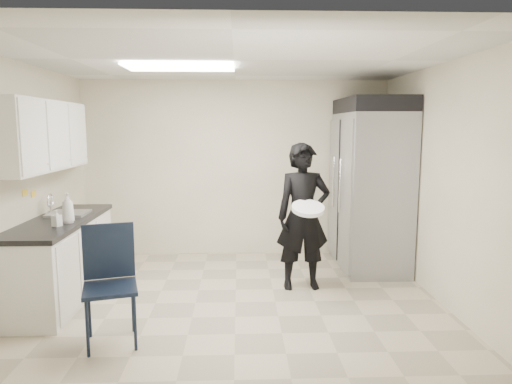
{
  "coord_description": "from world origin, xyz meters",
  "views": [
    {
      "loc": [
        0.05,
        -4.81,
        1.92
      ],
      "look_at": [
        0.23,
        0.2,
        1.2
      ],
      "focal_mm": 32.0,
      "sensor_mm": 36.0,
      "label": 1
    }
  ],
  "objects_px": {
    "man_tuxedo": "(303,217)",
    "commercial_fridge": "(370,191)",
    "folding_chair": "(110,288)",
    "lower_counter": "(61,261)"
  },
  "relations": [
    {
      "from": "man_tuxedo",
      "to": "commercial_fridge",
      "type": "bearing_deg",
      "value": 34.82
    },
    {
      "from": "folding_chair",
      "to": "man_tuxedo",
      "type": "distance_m",
      "value": 2.36
    },
    {
      "from": "man_tuxedo",
      "to": "folding_chair",
      "type": "bearing_deg",
      "value": -148.04
    },
    {
      "from": "commercial_fridge",
      "to": "lower_counter",
      "type": "bearing_deg",
      "value": -164.12
    },
    {
      "from": "commercial_fridge",
      "to": "folding_chair",
      "type": "relative_size",
      "value": 2.06
    },
    {
      "from": "commercial_fridge",
      "to": "man_tuxedo",
      "type": "height_order",
      "value": "commercial_fridge"
    },
    {
      "from": "man_tuxedo",
      "to": "lower_counter",
      "type": "bearing_deg",
      "value": -178.79
    },
    {
      "from": "commercial_fridge",
      "to": "man_tuxedo",
      "type": "relative_size",
      "value": 1.21
    },
    {
      "from": "lower_counter",
      "to": "folding_chair",
      "type": "bearing_deg",
      "value": -52.63
    },
    {
      "from": "folding_chair",
      "to": "man_tuxedo",
      "type": "xyz_separation_m",
      "value": [
        1.89,
        1.37,
        0.36
      ]
    }
  ]
}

